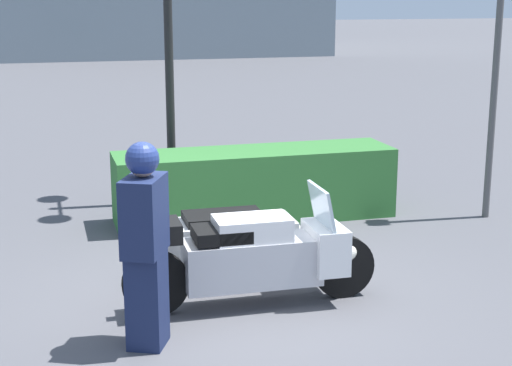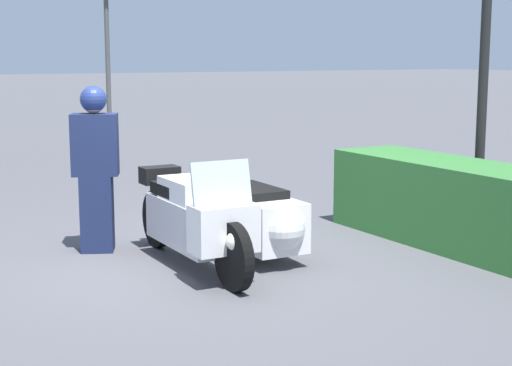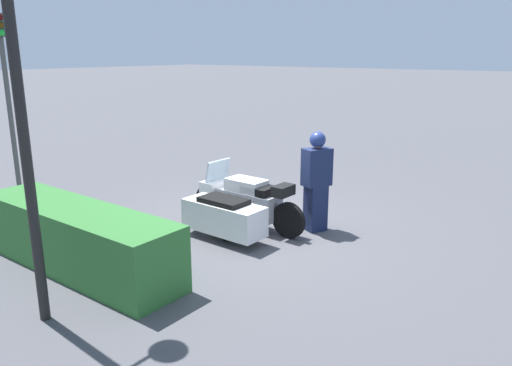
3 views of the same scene
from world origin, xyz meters
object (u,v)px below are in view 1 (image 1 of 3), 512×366
police_motorcycle (247,248)px  officer_rider (145,241)px  hedge_bush_curbside (255,185)px  traffic_light_near (496,34)px

police_motorcycle → officer_rider: size_ratio=1.40×
police_motorcycle → officer_rider: officer_rider is taller
police_motorcycle → officer_rider: (-1.14, -0.97, 0.47)m
officer_rider → police_motorcycle: bearing=-114.6°
hedge_bush_curbside → police_motorcycle: bearing=-107.3°
police_motorcycle → traffic_light_near: size_ratio=0.66×
police_motorcycle → hedge_bush_curbside: bearing=74.0°
police_motorcycle → officer_rider: 1.57m
officer_rider → traffic_light_near: bearing=-126.0°
officer_rider → traffic_light_near: (4.92, 2.74, 1.49)m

